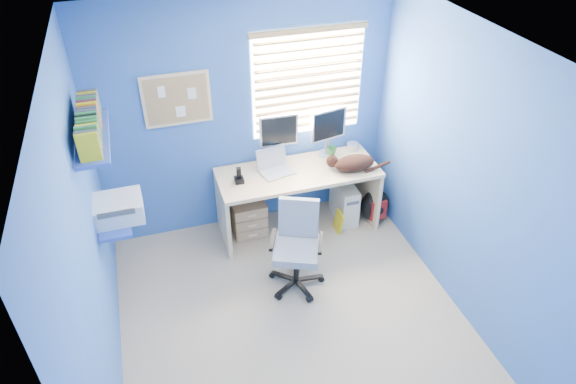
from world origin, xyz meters
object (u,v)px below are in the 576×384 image
object	(u,v)px
laptop	(277,163)
tower_pc	(344,201)
desk	(298,200)
cat	(354,163)
office_chair	(297,256)

from	to	relation	value
laptop	tower_pc	xyz separation A→B (m)	(0.77, -0.03, -0.62)
desk	cat	bearing A→B (deg)	-13.97
laptop	cat	xyz separation A→B (m)	(0.78, -0.18, -0.03)
desk	laptop	bearing A→B (deg)	169.14
desk	office_chair	size ratio (longest dim) A/B	1.92
desk	cat	distance (m)	0.73
tower_pc	office_chair	world-z (taller)	office_chair
desk	laptop	size ratio (longest dim) A/B	5.06
desk	tower_pc	world-z (taller)	desk
tower_pc	cat	bearing A→B (deg)	-84.63
laptop	cat	distance (m)	0.80
laptop	tower_pc	size ratio (longest dim) A/B	0.73
office_chair	tower_pc	bearing A→B (deg)	44.21
desk	cat	world-z (taller)	cat
cat	office_chair	distance (m)	1.17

